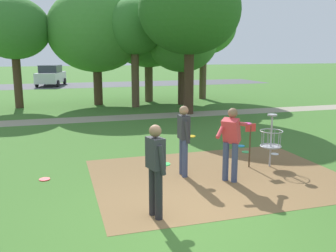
# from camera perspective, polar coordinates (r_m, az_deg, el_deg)

# --- Properties ---
(ground_plane) EXTENTS (160.00, 160.00, 0.00)m
(ground_plane) POSITION_cam_1_polar(r_m,az_deg,el_deg) (6.79, 1.91, -14.32)
(ground_plane) COLOR #3D6B28
(dirt_tee_pad) EXTENTS (5.92, 4.45, 0.01)m
(dirt_tee_pad) POSITION_cam_1_polar(r_m,az_deg,el_deg) (9.05, 7.75, -7.70)
(dirt_tee_pad) COLOR brown
(dirt_tee_pad) RESTS_ON ground
(disc_golf_basket) EXTENTS (0.98, 0.58, 1.39)m
(disc_golf_basket) POSITION_cam_1_polar(r_m,az_deg,el_deg) (9.87, 15.34, -1.87)
(disc_golf_basket) COLOR #9E9EA3
(disc_golf_basket) RESTS_ON ground
(player_foreground_watching) EXTENTS (0.41, 0.47, 1.71)m
(player_foreground_watching) POSITION_cam_1_polar(r_m,az_deg,el_deg) (8.77, 2.46, -1.66)
(player_foreground_watching) COLOR #384260
(player_foreground_watching) RESTS_ON ground
(player_throwing) EXTENTS (0.44, 0.49, 1.71)m
(player_throwing) POSITION_cam_1_polar(r_m,az_deg,el_deg) (6.55, -1.93, -6.18)
(player_throwing) COLOR #232328
(player_throwing) RESTS_ON ground
(player_waiting_right) EXTENTS (1.10, 0.64, 1.71)m
(player_waiting_right) POSITION_cam_1_polar(r_m,az_deg,el_deg) (8.51, 9.77, -2.11)
(player_waiting_right) COLOR #384260
(player_waiting_right) RESTS_ON ground
(frisbee_near_basket) EXTENTS (0.26, 0.26, 0.02)m
(frisbee_near_basket) POSITION_cam_1_polar(r_m,az_deg,el_deg) (11.29, 12.00, -3.96)
(frisbee_near_basket) COLOR green
(frisbee_near_basket) RESTS_ON ground
(frisbee_by_tee) EXTENTS (0.25, 0.25, 0.02)m
(frisbee_by_tee) POSITION_cam_1_polar(r_m,az_deg,el_deg) (9.21, -18.57, -7.82)
(frisbee_by_tee) COLOR red
(frisbee_by_tee) RESTS_ON ground
(frisbee_mid_grass) EXTENTS (0.26, 0.26, 0.02)m
(frisbee_mid_grass) POSITION_cam_1_polar(r_m,az_deg,el_deg) (11.98, 11.19, -3.04)
(frisbee_mid_grass) COLOR #1E93DB
(frisbee_mid_grass) RESTS_ON ground
(frisbee_far_right) EXTENTS (0.22, 0.22, 0.02)m
(frisbee_far_right) POSITION_cam_1_polar(r_m,az_deg,el_deg) (11.28, 16.20, -4.19)
(frisbee_far_right) COLOR white
(frisbee_far_right) RESTS_ON ground
(tree_near_left) EXTENTS (4.76, 4.76, 6.88)m
(tree_near_left) POSITION_cam_1_polar(r_m,az_deg,el_deg) (17.91, 3.36, 17.38)
(tree_near_left) COLOR #422D1E
(tree_near_left) RESTS_ON ground
(tree_near_right) EXTENTS (3.95, 3.95, 5.20)m
(tree_near_right) POSITION_cam_1_polar(r_m,az_deg,el_deg) (21.13, 2.20, 12.85)
(tree_near_right) COLOR #422D1E
(tree_near_right) RESTS_ON ground
(tree_mid_left) EXTENTS (4.04, 4.04, 6.22)m
(tree_mid_left) POSITION_cam_1_polar(r_m,az_deg,el_deg) (23.89, 5.56, 14.95)
(tree_mid_left) COLOR brown
(tree_mid_left) RESTS_ON ground
(tree_mid_center) EXTENTS (5.37, 5.37, 6.41)m
(tree_mid_center) POSITION_cam_1_polar(r_m,az_deg,el_deg) (21.39, -11.10, 14.28)
(tree_mid_center) COLOR #422D1E
(tree_mid_center) RESTS_ON ground
(tree_mid_right) EXTENTS (3.77, 3.77, 5.78)m
(tree_mid_right) POSITION_cam_1_polar(r_m,az_deg,el_deg) (21.35, -22.82, 13.72)
(tree_mid_right) COLOR #422D1E
(tree_mid_right) RESTS_ON ground
(tree_far_left) EXTENTS (3.38, 3.38, 5.70)m
(tree_far_left) POSITION_cam_1_polar(r_m,az_deg,el_deg) (20.14, -5.23, 14.93)
(tree_far_left) COLOR brown
(tree_far_left) RESTS_ON ground
(tree_far_center) EXTENTS (5.03, 5.03, 6.34)m
(tree_far_center) POSITION_cam_1_polar(r_m,az_deg,el_deg) (22.49, -3.07, 14.48)
(tree_far_center) COLOR brown
(tree_far_center) RESTS_ON ground
(parking_lot_strip) EXTENTS (36.00, 6.00, 0.01)m
(parking_lot_strip) POSITION_cam_1_polar(r_m,az_deg,el_deg) (34.88, -13.47, 6.18)
(parking_lot_strip) COLOR #4C4C51
(parking_lot_strip) RESTS_ON ground
(parked_car_leftmost) EXTENTS (2.75, 4.51, 1.84)m
(parked_car_leftmost) POSITION_cam_1_polar(r_m,az_deg,el_deg) (34.86, -17.70, 7.47)
(parked_car_leftmost) COLOR silver
(parked_car_leftmost) RESTS_ON ground
(gravel_path) EXTENTS (40.00, 1.49, 0.00)m
(gravel_path) POSITION_cam_1_polar(r_m,az_deg,el_deg) (16.91, -9.75, 1.16)
(gravel_path) COLOR gray
(gravel_path) RESTS_ON ground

